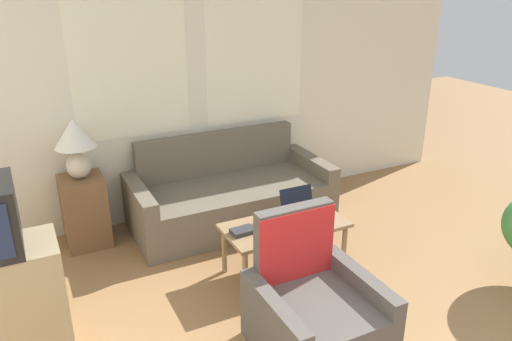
# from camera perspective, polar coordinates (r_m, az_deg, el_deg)

# --- Properties ---
(wall_back) EXTENTS (6.20, 0.06, 2.60)m
(wall_back) POSITION_cam_1_polar(r_m,az_deg,el_deg) (5.15, -6.01, 9.43)
(wall_back) COLOR silver
(wall_back) RESTS_ON ground_plane
(couch) EXTENTS (2.00, 0.88, 0.86)m
(couch) POSITION_cam_1_polar(r_m,az_deg,el_deg) (5.10, -3.07, -3.00)
(couch) COLOR #665B4C
(couch) RESTS_ON ground_plane
(armchair) EXTENTS (0.77, 0.78, 0.93)m
(armchair) POSITION_cam_1_polar(r_m,az_deg,el_deg) (3.49, 6.54, -15.88)
(armchair) COLOR #514C47
(armchair) RESTS_ON ground_plane
(side_table) EXTENTS (0.39, 0.39, 0.67)m
(side_table) POSITION_cam_1_polar(r_m,az_deg,el_deg) (4.89, -18.96, -4.41)
(side_table) COLOR brown
(side_table) RESTS_ON ground_plane
(table_lamp) EXTENTS (0.36, 0.36, 0.55)m
(table_lamp) POSITION_cam_1_polar(r_m,az_deg,el_deg) (4.65, -19.96, 3.16)
(table_lamp) COLOR beige
(table_lamp) RESTS_ON side_table
(coffee_table) EXTENTS (1.03, 0.51, 0.45)m
(coffee_table) POSITION_cam_1_polar(r_m,az_deg,el_deg) (4.19, 3.32, -6.75)
(coffee_table) COLOR #8E704C
(coffee_table) RESTS_ON ground_plane
(laptop) EXTENTS (0.31, 0.29, 0.24)m
(laptop) POSITION_cam_1_polar(r_m,az_deg,el_deg) (4.27, 5.23, -4.67)
(laptop) COLOR black
(laptop) RESTS_ON coffee_table
(cup_navy) EXTENTS (0.08, 0.08, 0.09)m
(cup_navy) POSITION_cam_1_polar(r_m,az_deg,el_deg) (3.97, 2.12, -6.84)
(cup_navy) COLOR white
(cup_navy) RESTS_ON coffee_table
(cup_yellow) EXTENTS (0.10, 0.10, 0.09)m
(cup_yellow) POSITION_cam_1_polar(r_m,az_deg,el_deg) (4.15, 0.78, -5.48)
(cup_yellow) COLOR #B23D38
(cup_yellow) RESTS_ON coffee_table
(book_red) EXTENTS (0.19, 0.13, 0.04)m
(book_red) POSITION_cam_1_polar(r_m,az_deg,el_deg) (4.02, -1.53, -6.92)
(book_red) COLOR #2D2D33
(book_red) RESTS_ON coffee_table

